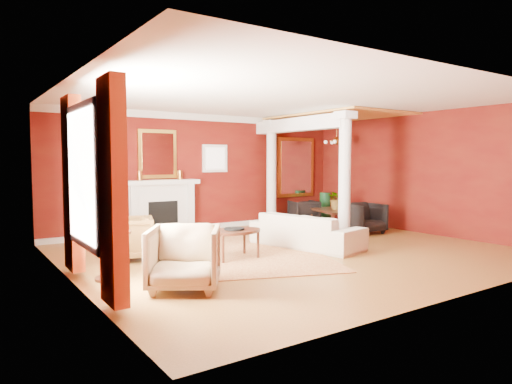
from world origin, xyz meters
TOP-DOWN VIEW (x-y plane):
  - ground at (0.00, 0.00)m, footprint 8.00×8.00m
  - room_shell at (0.00, 0.00)m, footprint 8.04×7.04m
  - fireplace at (-1.30, 3.32)m, footprint 1.85×0.42m
  - overmantel_mirror at (-1.30, 3.45)m, footprint 0.95×0.07m
  - flank_window_left at (-2.85, 3.46)m, footprint 0.70×0.07m
  - flank_window_right at (0.25, 3.46)m, footprint 0.70×0.07m
  - left_window at (-3.89, -0.60)m, footprint 0.21×2.55m
  - column_front at (1.70, 0.30)m, footprint 0.36×0.36m
  - column_back at (1.70, 3.00)m, footprint 0.36×0.36m
  - header_beam at (1.70, 1.90)m, footprint 0.30×3.20m
  - amber_ceiling at (2.85, 1.75)m, footprint 2.30×3.40m
  - dining_mirror at (2.90, 3.45)m, footprint 1.30×0.07m
  - chandelier at (2.90, 1.80)m, footprint 0.60×0.62m
  - crown_trim at (0.00, 3.46)m, footprint 8.00×0.08m
  - base_trim at (0.00, 3.46)m, footprint 8.00×0.08m
  - rug at (-0.88, 0.39)m, footprint 4.01×4.57m
  - sofa at (0.52, 0.18)m, footprint 1.19×2.41m
  - armchair_leopard at (-2.83, 1.05)m, footprint 0.98×1.01m
  - armchair_stripe at (-2.82, -1.21)m, footprint 1.25×1.23m
  - coffee_table at (-1.25, 0.07)m, footprint 1.03×1.03m
  - coffee_book at (-1.28, 0.13)m, footprint 0.16×0.05m
  - side_table at (-3.50, -0.13)m, footprint 0.61×0.61m
  - dining_table at (2.80, 1.78)m, footprint 0.84×1.45m
  - dining_chair_near at (2.84, 0.74)m, footprint 0.85×0.80m
  - dining_chair_far at (2.62, 2.76)m, footprint 0.85×0.82m
  - green_urn at (3.50, 2.86)m, footprint 0.35×0.35m
  - potted_plant at (2.86, 1.71)m, footprint 0.54×0.59m

SIDE VIEW (x-z plane):
  - ground at x=0.00m, z-range 0.00..0.00m
  - rug at x=-0.88m, z-range 0.00..0.02m
  - base_trim at x=0.00m, z-range 0.00..0.12m
  - green_urn at x=3.50m, z-range -0.09..0.75m
  - dining_chair_far at x=2.62m, z-range 0.00..0.72m
  - dining_table at x=2.80m, z-range 0.00..0.76m
  - dining_chair_near at x=2.84m, z-range 0.00..0.80m
  - armchair_leopard at x=-2.83m, z-range 0.00..0.84m
  - sofa at x=0.52m, z-range 0.00..0.90m
  - coffee_table at x=-1.25m, z-range 0.21..0.73m
  - armchair_stripe at x=-2.82m, z-range 0.00..0.95m
  - coffee_book at x=-1.28m, z-range 0.52..0.74m
  - fireplace at x=-1.30m, z-range 0.00..1.29m
  - potted_plant at x=2.86m, z-range 0.76..1.22m
  - side_table at x=-3.50m, z-range 0.27..1.80m
  - left_window at x=-3.89m, z-range 0.12..2.72m
  - column_front at x=1.70m, z-range 0.03..2.83m
  - column_back at x=1.70m, z-range 0.03..2.83m
  - dining_mirror at x=2.90m, z-range 0.70..2.40m
  - flank_window_left at x=-2.85m, z-range 1.45..2.15m
  - flank_window_right at x=0.25m, z-range 1.45..2.15m
  - overmantel_mirror at x=-1.30m, z-range 1.33..2.47m
  - room_shell at x=0.00m, z-range 0.56..3.48m
  - chandelier at x=2.90m, z-range 1.87..2.62m
  - header_beam at x=1.70m, z-range 2.46..2.78m
  - crown_trim at x=0.00m, z-range 2.74..2.90m
  - amber_ceiling at x=2.85m, z-range 2.85..2.89m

